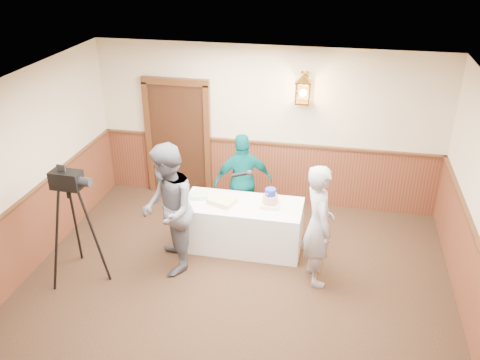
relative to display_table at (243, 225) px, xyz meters
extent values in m
plane|color=black|center=(0.10, -1.90, -0.38)|extent=(7.00, 7.00, 0.00)
cube|color=beige|center=(0.10, 1.60, 1.02)|extent=(6.00, 0.02, 2.80)
cube|color=white|center=(0.10, -1.90, 2.42)|extent=(6.00, 7.00, 0.02)
cube|color=#582719|center=(0.10, 1.58, 0.18)|extent=(5.98, 0.04, 1.10)
cube|color=#4B2814|center=(0.10, 1.56, 0.75)|extent=(5.98, 0.07, 0.04)
cube|color=black|center=(-1.50, 1.55, 0.68)|extent=(1.00, 0.06, 2.10)
cube|color=white|center=(0.00, 0.00, 0.00)|extent=(1.80, 0.80, 0.75)
cube|color=beige|center=(0.41, 0.02, 0.40)|extent=(0.29, 0.29, 0.06)
cylinder|color=#B5261A|center=(0.41, 0.02, 0.50)|extent=(0.22, 0.22, 0.13)
cylinder|color=navy|center=(0.41, 0.02, 0.61)|extent=(0.16, 0.16, 0.10)
cube|color=#E7D68A|center=(-0.31, -0.05, 0.41)|extent=(0.46, 0.40, 0.08)
cube|color=#BCF0A9|center=(-0.69, 0.06, 0.40)|extent=(0.30, 0.26, 0.06)
imported|color=#5B5B65|center=(-0.91, -0.76, 0.59)|extent=(1.01, 1.13, 1.93)
cylinder|color=black|center=(0.06, -0.53, 1.13)|extent=(0.23, 0.09, 0.09)
sphere|color=black|center=(0.19, -0.51, 1.15)|extent=(0.08, 0.08, 0.08)
imported|color=#9C9BA1|center=(1.16, -0.61, 0.51)|extent=(0.62, 0.75, 1.77)
imported|color=#045250|center=(-0.12, 0.61, 0.44)|extent=(1.03, 0.70, 1.62)
cube|color=black|center=(-2.11, -1.21, 1.16)|extent=(0.41, 0.23, 0.24)
cylinder|color=black|center=(-1.84, -1.22, 1.16)|extent=(0.16, 0.13, 0.12)
camera|label=1|loc=(1.32, -6.55, 4.11)|focal=38.00mm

